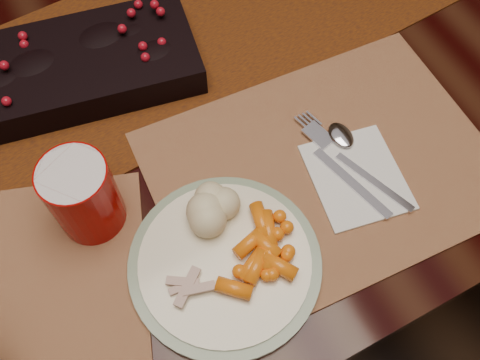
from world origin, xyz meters
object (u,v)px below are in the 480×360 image
placemat_main (324,169)px  mashed_potatoes (205,203)px  centerpiece (83,62)px  baby_carrots (250,249)px  dining_table (181,186)px  turkey_shreds (185,285)px  dinner_plate (225,263)px  napkin (356,177)px  red_cup (83,196)px

placemat_main → mashed_potatoes: (-0.18, 0.01, 0.04)m
mashed_potatoes → centerpiece: bearing=101.2°
placemat_main → baby_carrots: baby_carrots is taller
dining_table → mashed_potatoes: bearing=-98.5°
placemat_main → turkey_shreds: size_ratio=7.33×
dining_table → dinner_plate: dinner_plate is taller
placemat_main → turkey_shreds: bearing=-161.4°
placemat_main → napkin: 0.05m
baby_carrots → dinner_plate: bearing=171.0°
dinner_plate → placemat_main: bearing=18.2°
centerpiece → turkey_shreds: (-0.01, -0.38, -0.01)m
red_cup → dinner_plate: bearing=-48.8°
baby_carrots → red_cup: red_cup is taller
dining_table → red_cup: bearing=-132.6°
dining_table → mashed_potatoes: size_ratio=20.46×
centerpiece → dinner_plate: bearing=-82.4°
baby_carrots → centerpiece: bearing=102.3°
red_cup → mashed_potatoes: bearing=-27.5°
baby_carrots → turkey_shreds: (-0.09, -0.00, -0.00)m
turkey_shreds → napkin: turkey_shreds is taller
dinner_plate → mashed_potatoes: bearing=82.3°
centerpiece → turkey_shreds: centerpiece is taller
turkey_shreds → dining_table: bearing=72.5°
placemat_main → red_cup: size_ratio=3.99×
baby_carrots → mashed_potatoes: (-0.02, 0.08, 0.01)m
dining_table → placemat_main: 0.48m
dining_table → napkin: (0.17, -0.30, 0.38)m
centerpiece → placemat_main: bearing=-52.6°
dining_table → red_cup: 0.51m
centerpiece → napkin: size_ratio=2.38×
dinner_plate → red_cup: 0.20m
dinner_plate → red_cup: red_cup is taller
centerpiece → dinner_plate: (0.05, -0.37, -0.03)m
dining_table → mashed_potatoes: mashed_potatoes is taller
dinner_plate → napkin: bearing=7.3°
placemat_main → napkin: napkin is taller
napkin → mashed_potatoes: bearing=178.3°
dining_table → red_cup: red_cup is taller
dinner_plate → baby_carrots: 0.04m
placemat_main → dinner_plate: dinner_plate is taller
baby_carrots → mashed_potatoes: size_ratio=1.37×
centerpiece → mashed_potatoes: 0.31m
turkey_shreds → red_cup: bearing=113.7°
centerpiece → red_cup: bearing=-108.1°
placemat_main → baby_carrots: size_ratio=3.90×
napkin → centerpiece: bearing=138.2°
dinner_plate → baby_carrots: size_ratio=2.04×
dinner_plate → mashed_potatoes: mashed_potatoes is taller
mashed_potatoes → turkey_shreds: size_ratio=1.37×
dinner_plate → red_cup: (-0.12, 0.14, 0.05)m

